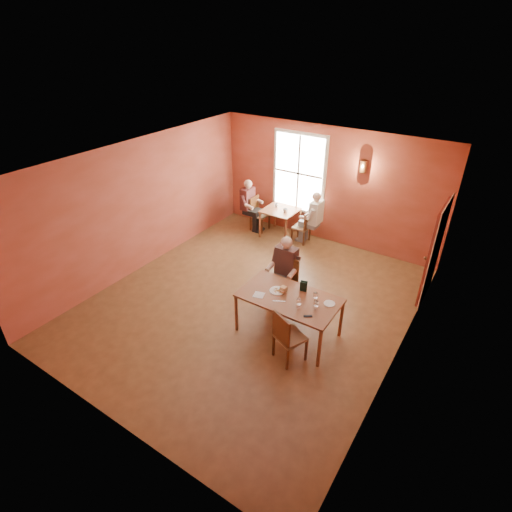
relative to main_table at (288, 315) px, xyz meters
The scene contains 30 objects.
ground 1.24m from the main_table, 160.74° to the left, with size 6.00×7.00×0.01m, color brown.
wall_back 4.18m from the main_table, 105.83° to the left, with size 6.00×0.04×3.00m, color brown.
wall_front 3.48m from the main_table, 109.47° to the right, with size 6.00×0.04×3.00m, color brown.
wall_left 4.26m from the main_table, behind, with size 0.04×7.00×3.00m, color brown.
wall_right 2.22m from the main_table, 11.46° to the left, with size 0.04×7.00×3.00m, color brown.
ceiling 2.83m from the main_table, 160.74° to the left, with size 6.00×7.00×0.04m, color white.
window 4.47m from the main_table, 116.37° to the left, with size 1.36×0.10×1.96m, color white.
door 3.31m from the main_table, 55.59° to the left, with size 0.12×1.04×2.10m, color maroon.
wall_sconce 4.19m from the main_table, 93.04° to the left, with size 0.16×0.16×0.28m, color brown.
main_table is the anchor object (origin of this frame).
chair_diner_main 0.83m from the main_table, 127.57° to the left, with size 0.47×0.47×1.07m, color #452C18, non-canonical shape.
diner_main 0.85m from the main_table, 128.88° to the left, with size 0.57×0.57×1.42m, color black, non-canonical shape.
chair_empty 0.66m from the main_table, 57.97° to the right, with size 0.45×0.45×1.01m, color brown, non-canonical shape.
plate_food 0.52m from the main_table, behind, with size 0.29×0.29×0.04m, color white.
sandwich 0.50m from the main_table, 165.69° to the left, with size 0.10×0.10×0.12m, color #DCB45E.
goblet_a 0.70m from the main_table, 15.66° to the left, with size 0.08×0.08×0.20m, color white, non-canonical shape.
goblet_b 0.77m from the main_table, ahead, with size 0.08×0.08×0.20m, color silver, non-canonical shape.
goblet_c 0.63m from the main_table, 34.62° to the right, with size 0.08×0.08×0.20m, color silver, non-canonical shape.
menu_stand 0.62m from the main_table, 67.36° to the left, with size 0.13×0.06×0.21m, color black.
knife 0.48m from the main_table, 112.65° to the right, with size 0.23×0.02×0.00m, color silver.
napkin 0.69m from the main_table, 152.64° to the right, with size 0.19×0.19×0.01m, color silver.
side_plate 0.84m from the main_table, 16.43° to the left, with size 0.20×0.20×0.02m, color white.
sunglasses 0.75m from the main_table, 30.47° to the right, with size 0.14×0.04×0.02m, color black.
second_table 4.03m from the main_table, 122.49° to the left, with size 0.87×0.87×0.77m, color brown, non-canonical shape.
chair_diner_white 3.72m from the main_table, 114.01° to the left, with size 0.39×0.39×0.89m, color #5C3312, non-canonical shape.
diner_white 3.72m from the main_table, 113.58° to the left, with size 0.56×0.56×1.39m, color white, non-canonical shape.
chair_diner_maroon 4.41m from the main_table, 129.63° to the left, with size 0.42×0.42×0.95m, color #472515, non-canonical shape.
diner_maroon 4.44m from the main_table, 129.93° to the left, with size 0.55×0.55×1.39m, color maroon, non-canonical shape.
cup_a 3.89m from the main_table, 120.67° to the left, with size 0.12×0.12×0.10m, color silver.
cup_b 4.24m from the main_table, 123.92° to the left, with size 0.10×0.10×0.09m, color white.
Camera 1 is at (3.79, -5.57, 5.12)m, focal length 28.00 mm.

